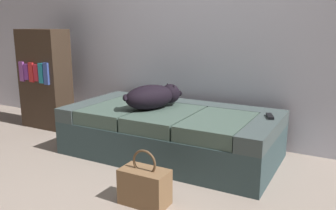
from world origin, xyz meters
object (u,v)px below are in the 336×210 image
couch (171,132)px  tv_remote (270,116)px  dog_dark (153,96)px  handbag (145,186)px  bookshelf (45,79)px

couch → tv_remote: bearing=9.4°
dog_dark → tv_remote: size_ratio=4.01×
handbag → dog_dark: bearing=117.0°
handbag → couch: bearing=107.2°
dog_dark → handbag: (0.43, -0.83, -0.41)m
couch → handbag: couch is taller
handbag → bookshelf: bearing=152.8°
bookshelf → couch: bearing=-4.3°
tv_remote → bookshelf: bearing=158.7°
couch → handbag: 0.92m
dog_dark → tv_remote: (0.99, 0.17, -0.10)m
bookshelf → tv_remote: bearing=0.3°
couch → dog_dark: 0.36m
dog_dark → bookshelf: 1.52m
tv_remote → couch: bearing=167.8°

